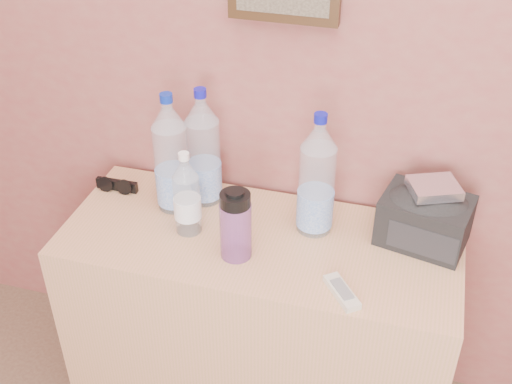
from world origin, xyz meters
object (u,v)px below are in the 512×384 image
at_px(toiletry_bag, 425,218).
at_px(dresser, 259,325).
at_px(ac_remote, 342,292).
at_px(nalgene_bottle, 236,224).
at_px(foil_packet, 434,188).
at_px(pet_large_c, 317,181).
at_px(pet_large_b, 171,159).
at_px(pet_large_a, 203,153).
at_px(sunglasses, 117,185).
at_px(pet_small, 187,198).

bearing_deg(toiletry_bag, dresser, -153.31).
bearing_deg(ac_remote, dresser, -159.90).
xyz_separation_m(nalgene_bottle, foil_packet, (0.50, 0.21, 0.07)).
bearing_deg(dresser, pet_large_c, 31.85).
relative_size(nalgene_bottle, ac_remote, 1.60).
bearing_deg(pet_large_b, pet_large_a, 38.17).
xyz_separation_m(pet_large_b, sunglasses, (-0.21, 0.03, -0.15)).
relative_size(pet_large_b, foil_packet, 2.90).
distance_m(pet_large_a, pet_large_b, 0.10).
distance_m(pet_large_a, pet_large_c, 0.36).
relative_size(pet_large_b, toiletry_bag, 1.58).
bearing_deg(sunglasses, pet_large_a, 5.68).
distance_m(pet_large_b, pet_small, 0.14).
bearing_deg(pet_large_a, ac_remote, -32.96).
xyz_separation_m(sunglasses, foil_packet, (0.96, 0.01, 0.16)).
height_order(nalgene_bottle, ac_remote, nalgene_bottle).
xyz_separation_m(nalgene_bottle, toiletry_bag, (0.49, 0.20, -0.02)).
distance_m(sunglasses, foil_packet, 0.97).
distance_m(nalgene_bottle, sunglasses, 0.51).
relative_size(pet_small, nalgene_bottle, 1.23).
bearing_deg(dresser, nalgene_bottle, -114.56).
bearing_deg(sunglasses, ac_remote, -20.90).
bearing_deg(ac_remote, pet_small, -145.15).
relative_size(sunglasses, ac_remote, 1.03).
height_order(pet_large_c, nalgene_bottle, pet_large_c).
distance_m(pet_large_a, foil_packet, 0.67).
bearing_deg(foil_packet, toiletry_bag, -129.02).
xyz_separation_m(pet_large_a, pet_large_c, (0.36, -0.06, 0.00)).
height_order(pet_large_a, pet_large_c, pet_large_c).
xyz_separation_m(pet_large_b, nalgene_bottle, (0.25, -0.17, -0.06)).
distance_m(pet_small, ac_remote, 0.51).
xyz_separation_m(pet_small, toiletry_bag, (0.66, 0.13, -0.03)).
bearing_deg(sunglasses, nalgene_bottle, -24.50).
bearing_deg(pet_small, toiletry_bag, 11.63).
relative_size(dresser, nalgene_bottle, 5.38).
bearing_deg(pet_large_c, sunglasses, 177.89).
bearing_deg(toiletry_bag, pet_small, -156.00).
bearing_deg(pet_large_c, pet_large_a, 170.96).
bearing_deg(nalgene_bottle, pet_large_a, 126.56).
bearing_deg(pet_large_a, dresser, -34.14).
height_order(pet_small, nalgene_bottle, pet_small).
xyz_separation_m(pet_large_c, pet_small, (-0.35, -0.11, -0.05)).
bearing_deg(pet_large_b, pet_large_c, 0.55).
height_order(pet_small, foil_packet, pet_small).
distance_m(pet_small, nalgene_bottle, 0.18).
relative_size(dresser, foil_packet, 8.82).
bearing_deg(pet_small, nalgene_bottle, -22.44).
xyz_separation_m(dresser, pet_small, (-0.21, -0.02, 0.47)).
height_order(dresser, toiletry_bag, toiletry_bag).
xyz_separation_m(pet_small, nalgene_bottle, (0.17, -0.07, -0.01)).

